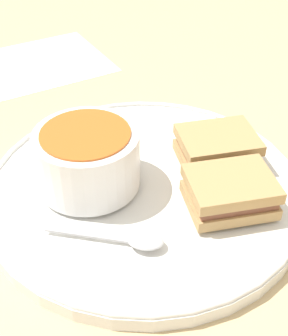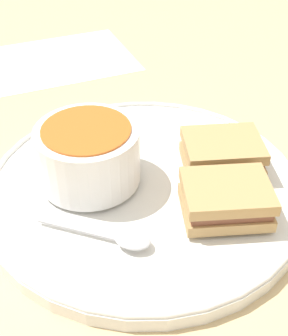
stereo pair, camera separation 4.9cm
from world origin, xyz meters
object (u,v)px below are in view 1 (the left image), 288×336
sandwich_half_far (218,149)px  sandwich_half_near (230,192)px  spoon (136,239)px  soup_bowl (87,158)px

sandwich_half_far → sandwich_half_near: bearing=157.0°
spoon → sandwich_half_far: 0.15m
sandwich_half_near → spoon: bearing=94.4°
spoon → sandwich_half_near: size_ratio=1.05×
sandwich_half_far → spoon: bearing=119.2°
soup_bowl → spoon: size_ratio=1.07×
spoon → sandwich_half_far: (0.07, -0.13, 0.01)m
sandwich_half_far → soup_bowl: bearing=80.2°
spoon → sandwich_half_near: sandwich_half_near is taller
soup_bowl → sandwich_half_far: (-0.02, -0.14, -0.02)m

